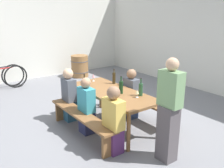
{
  "coord_description": "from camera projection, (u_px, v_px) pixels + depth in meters",
  "views": [
    {
      "loc": [
        3.77,
        -2.79,
        2.3
      ],
      "look_at": [
        0.0,
        0.0,
        0.9
      ],
      "focal_mm": 39.6,
      "sensor_mm": 36.0,
      "label": 1
    }
  ],
  "objects": [
    {
      "name": "seated_guest_near_0",
      "position": [
        69.0,
        96.0,
        5.25
      ],
      "size": [
        0.33,
        0.24,
        1.15
      ],
      "rotation": [
        0.0,
        0.0,
        1.57
      ],
      "color": "#295570",
      "rests_on": "ground"
    },
    {
      "name": "wine_bottle_0",
      "position": [
        141.0,
        89.0,
        4.64
      ],
      "size": [
        0.08,
        0.08,
        0.35
      ],
      "color": "#234C2D",
      "rests_on": "tasting_table"
    },
    {
      "name": "bench_near",
      "position": [
        81.0,
        118.0,
        4.64
      ],
      "size": [
        1.96,
        0.3,
        0.45
      ],
      "color": "brown",
      "rests_on": "ground"
    },
    {
      "name": "back_wall",
      "position": [
        219.0,
        37.0,
        6.78
      ],
      "size": [
        14.0,
        0.2,
        3.2
      ],
      "primitive_type": "cube",
      "color": "silver",
      "rests_on": "ground"
    },
    {
      "name": "wine_bottle_1",
      "position": [
        84.0,
        82.0,
        5.14
      ],
      "size": [
        0.08,
        0.08,
        0.29
      ],
      "color": "#332814",
      "rests_on": "tasting_table"
    },
    {
      "name": "side_wall",
      "position": [
        29.0,
        32.0,
        8.31
      ],
      "size": [
        0.2,
        7.72,
        3.2
      ],
      "primitive_type": "cube",
      "color": "silver",
      "rests_on": "ground"
    },
    {
      "name": "seated_guest_near_2",
      "position": [
        113.0,
        121.0,
        4.04
      ],
      "size": [
        0.39,
        0.24,
        1.16
      ],
      "rotation": [
        0.0,
        0.0,
        1.57
      ],
      "color": "#52295B",
      "rests_on": "ground"
    },
    {
      "name": "wine_barrel",
      "position": [
        80.0,
        66.0,
        8.84
      ],
      "size": [
        0.64,
        0.64,
        0.77
      ],
      "color": "olive",
      "rests_on": "ground"
    },
    {
      "name": "wine_glass_0",
      "position": [
        137.0,
        92.0,
        4.55
      ],
      "size": [
        0.07,
        0.07,
        0.15
      ],
      "color": "silver",
      "rests_on": "tasting_table"
    },
    {
      "name": "bench_far",
      "position": [
        138.0,
        102.0,
        5.46
      ],
      "size": [
        1.96,
        0.3,
        0.45
      ],
      "color": "brown",
      "rests_on": "ground"
    },
    {
      "name": "tasting_table",
      "position": [
        112.0,
        95.0,
        4.96
      ],
      "size": [
        2.06,
        0.84,
        0.75
      ],
      "color": "brown",
      "rests_on": "ground"
    },
    {
      "name": "seated_guest_far_0",
      "position": [
        131.0,
        95.0,
        5.38
      ],
      "size": [
        0.34,
        0.24,
        1.11
      ],
      "rotation": [
        0.0,
        0.0,
        -1.57
      ],
      "color": "navy",
      "rests_on": "ground"
    },
    {
      "name": "wine_bottle_3",
      "position": [
        114.0,
        78.0,
        5.41
      ],
      "size": [
        0.07,
        0.07,
        0.34
      ],
      "color": "#332814",
      "rests_on": "tasting_table"
    },
    {
      "name": "seated_guest_near_1",
      "position": [
        87.0,
        107.0,
        4.71
      ],
      "size": [
        0.36,
        0.24,
        1.11
      ],
      "rotation": [
        0.0,
        0.0,
        1.57
      ],
      "color": "#26284A",
      "rests_on": "ground"
    },
    {
      "name": "wine_glass_1",
      "position": [
        93.0,
        76.0,
        5.6
      ],
      "size": [
        0.07,
        0.07,
        0.17
      ],
      "color": "silver",
      "rests_on": "tasting_table"
    },
    {
      "name": "ground_plane",
      "position": [
        112.0,
        125.0,
        5.15
      ],
      "size": [
        24.0,
        24.0,
        0.0
      ],
      "primitive_type": "plane",
      "color": "slate"
    },
    {
      "name": "standing_host",
      "position": [
        169.0,
        113.0,
        3.75
      ],
      "size": [
        0.36,
        0.24,
        1.66
      ],
      "rotation": [
        0.0,
        0.0,
        3.14
      ],
      "color": "#524A4D",
      "rests_on": "ground"
    },
    {
      "name": "wine_bottle_2",
      "position": [
        121.0,
        87.0,
        4.77
      ],
      "size": [
        0.08,
        0.08,
        0.35
      ],
      "color": "#143319",
      "rests_on": "tasting_table"
    }
  ]
}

